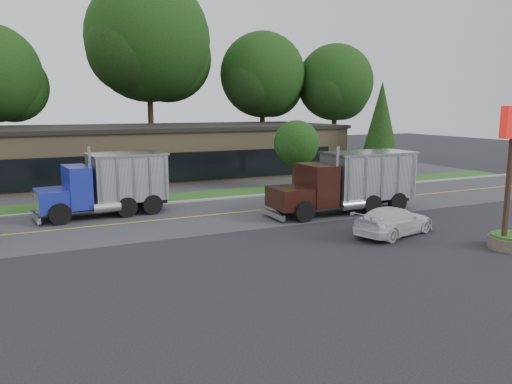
% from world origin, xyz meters
% --- Properties ---
extents(ground, '(140.00, 140.00, 0.00)m').
position_xyz_m(ground, '(0.00, 0.00, 0.00)').
color(ground, '#2B2B30').
rests_on(ground, ground).
extents(road, '(60.00, 8.00, 0.02)m').
position_xyz_m(road, '(0.00, 9.00, 0.00)').
color(road, '#4A4A4F').
rests_on(road, ground).
extents(center_line, '(60.00, 0.12, 0.01)m').
position_xyz_m(center_line, '(0.00, 9.00, 0.00)').
color(center_line, gold).
rests_on(center_line, ground).
extents(curb, '(60.00, 0.30, 0.12)m').
position_xyz_m(curb, '(0.00, 13.20, 0.00)').
color(curb, '#9E9E99').
rests_on(curb, ground).
extents(grass_verge, '(60.00, 3.40, 0.03)m').
position_xyz_m(grass_verge, '(0.00, 15.00, 0.00)').
color(grass_verge, '#285B1F').
rests_on(grass_verge, ground).
extents(far_parking, '(60.00, 7.00, 0.02)m').
position_xyz_m(far_parking, '(0.00, 20.00, 0.00)').
color(far_parking, '#4A4A4F').
rests_on(far_parking, ground).
extents(strip_mall, '(32.00, 12.00, 4.00)m').
position_xyz_m(strip_mall, '(2.00, 26.00, 2.00)').
color(strip_mall, '#8B7555').
rests_on(strip_mall, ground).
extents(tree_far_c, '(12.95, 12.19, 18.48)m').
position_xyz_m(tree_far_c, '(4.20, 34.16, 11.80)').
color(tree_far_c, '#382619').
rests_on(tree_far_c, ground).
extents(tree_far_d, '(9.67, 9.10, 13.80)m').
position_xyz_m(tree_far_d, '(16.15, 33.12, 8.81)').
color(tree_far_d, '#382619').
rests_on(tree_far_d, ground).
extents(tree_far_e, '(8.92, 8.39, 12.72)m').
position_xyz_m(tree_far_e, '(24.14, 31.11, 8.12)').
color(tree_far_e, '#382619').
rests_on(tree_far_e, ground).
extents(evergreen_right, '(3.54, 3.54, 8.04)m').
position_xyz_m(evergreen_right, '(20.00, 18.00, 4.41)').
color(evergreen_right, '#382619').
rests_on(evergreen_right, ground).
extents(tree_verge, '(3.47, 3.27, 4.95)m').
position_xyz_m(tree_verge, '(10.05, 15.04, 3.14)').
color(tree_verge, '#382619').
rests_on(tree_verge, ground).
extents(dump_truck_blue, '(7.05, 3.30, 3.36)m').
position_xyz_m(dump_truck_blue, '(-3.70, 11.52, 1.80)').
color(dump_truck_blue, black).
rests_on(dump_truck_blue, ground).
extents(dump_truck_maroon, '(8.69, 2.69, 3.36)m').
position_xyz_m(dump_truck_maroon, '(8.67, 6.50, 1.81)').
color(dump_truck_maroon, black).
rests_on(dump_truck_maroon, ground).
extents(rally_car, '(4.86, 2.99, 1.32)m').
position_xyz_m(rally_car, '(7.50, 1.40, 0.66)').
color(rally_car, silver).
rests_on(rally_car, ground).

